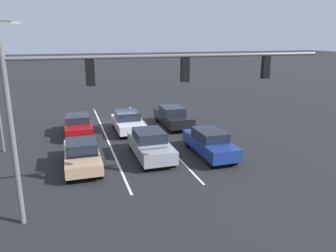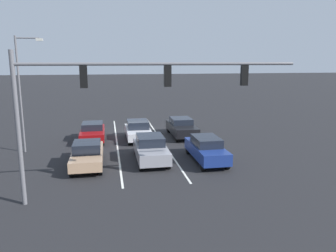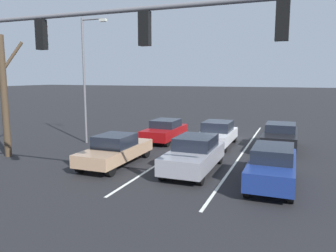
% 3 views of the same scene
% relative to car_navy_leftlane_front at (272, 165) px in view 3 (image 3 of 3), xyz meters
% --- Properties ---
extents(ground_plane, '(240.00, 240.00, 0.00)m').
position_rel_car_navy_leftlane_front_xyz_m(ground_plane, '(3.70, -9.10, -0.81)').
color(ground_plane, black).
extents(lane_stripe_left_divider, '(0.12, 18.77, 0.01)m').
position_rel_car_navy_leftlane_front_xyz_m(lane_stripe_left_divider, '(1.93, -5.71, -0.81)').
color(lane_stripe_left_divider, silver).
rests_on(lane_stripe_left_divider, ground_plane).
extents(lane_stripe_center_divider, '(0.12, 18.77, 0.01)m').
position_rel_car_navy_leftlane_front_xyz_m(lane_stripe_center_divider, '(5.46, -5.71, -0.81)').
color(lane_stripe_center_divider, silver).
rests_on(lane_stripe_center_divider, ground_plane).
extents(car_navy_leftlane_front, '(1.73, 4.71, 1.57)m').
position_rel_car_navy_leftlane_front_xyz_m(car_navy_leftlane_front, '(0.00, 0.00, 0.00)').
color(car_navy_leftlane_front, navy).
rests_on(car_navy_leftlane_front, ground_plane).
extents(car_gray_midlane_front, '(1.88, 4.59, 1.59)m').
position_rel_car_navy_leftlane_front_xyz_m(car_gray_midlane_front, '(3.47, -0.72, -0.01)').
color(car_gray_midlane_front, gray).
rests_on(car_gray_midlane_front, ground_plane).
extents(car_tan_rightlane_front, '(1.82, 4.78, 1.50)m').
position_rel_car_navy_leftlane_front_xyz_m(car_tan_rightlane_front, '(7.38, -0.39, -0.06)').
color(car_tan_rightlane_front, tan).
rests_on(car_tan_rightlane_front, ground_plane).
extents(car_silver_midlane_second, '(1.89, 4.29, 1.53)m').
position_rel_car_navy_leftlane_front_xyz_m(car_silver_midlane_second, '(3.73, -6.52, -0.03)').
color(car_silver_midlane_second, silver).
rests_on(car_silver_midlane_second, ground_plane).
extents(car_maroon_rightlane_second, '(1.82, 4.28, 1.44)m').
position_rel_car_navy_leftlane_front_xyz_m(car_maroon_rightlane_second, '(7.32, -6.75, -0.07)').
color(car_maroon_rightlane_second, maroon).
rests_on(car_maroon_rightlane_second, ground_plane).
extents(car_black_leftlane_second, '(1.89, 4.74, 1.54)m').
position_rel_car_navy_leftlane_front_xyz_m(car_black_leftlane_second, '(0.02, -6.97, -0.01)').
color(car_black_leftlane_second, black).
rests_on(car_black_leftlane_second, ground_plane).
extents(traffic_signal_gantry, '(12.73, 0.37, 6.77)m').
position_rel_car_navy_leftlane_front_xyz_m(traffic_signal_gantry, '(5.65, 4.66, 4.22)').
color(traffic_signal_gantry, slate).
rests_on(traffic_signal_gantry, ground_plane).
extents(street_lamp_right_shoulder, '(1.81, 0.24, 7.92)m').
position_rel_car_navy_leftlane_front_xyz_m(street_lamp_right_shoulder, '(11.70, -4.34, 3.74)').
color(street_lamp_right_shoulder, slate).
rests_on(street_lamp_right_shoulder, ground_plane).
extents(bare_tree_near, '(2.22, 1.42, 6.44)m').
position_rel_car_navy_leftlane_front_xyz_m(bare_tree_near, '(13.73, 0.25, 2.64)').
color(bare_tree_near, '#423323').
rests_on(bare_tree_near, ground_plane).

